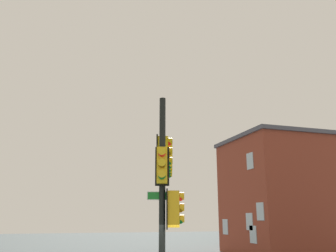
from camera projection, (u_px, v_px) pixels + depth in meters
signal_pole_assembly at (165, 171)px, 13.26m from camera, size 6.06×2.36×6.55m
brick_building at (277, 194)px, 28.65m from camera, size 7.93×7.10×9.04m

